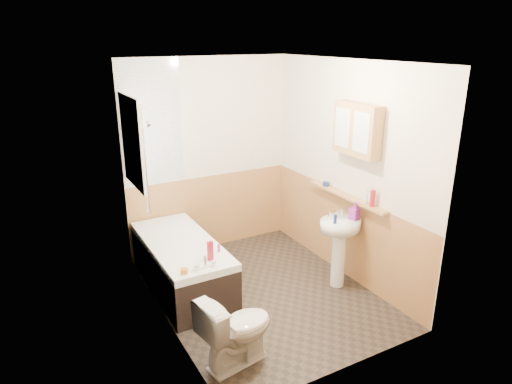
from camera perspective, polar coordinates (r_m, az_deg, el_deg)
floor at (r=5.23m, az=0.81°, el=-12.49°), size 2.80×2.80×0.00m
ceiling at (r=4.46m, az=0.97°, el=16.05°), size 2.80×2.80×0.00m
wall_back at (r=5.91m, az=-5.94°, el=4.40°), size 2.20×0.02×2.50m
wall_front at (r=3.63m, az=12.07°, el=-5.53°), size 2.20×0.02×2.50m
wall_left at (r=4.28m, az=-12.12°, el=-1.64°), size 0.02×2.80×2.50m
wall_right at (r=5.31m, az=11.35°, el=2.44°), size 0.02×2.80×2.50m
wainscot_right at (r=5.55m, az=10.67°, el=-5.02°), size 0.01×2.80×1.00m
wainscot_front at (r=4.00m, az=11.10°, el=-15.24°), size 2.20×0.01×1.00m
wainscot_back at (r=6.12m, az=-5.62°, el=-2.46°), size 2.20×0.01×1.00m
tile_cladding_left at (r=4.29m, az=-11.84°, el=-1.59°), size 0.01×2.80×2.50m
tile_return_back at (r=5.55m, az=-12.98°, el=8.34°), size 0.75×0.01×1.50m
window at (r=5.07m, az=-15.15°, el=6.04°), size 0.03×0.79×0.99m
bathtub at (r=5.26m, az=-9.26°, el=-8.81°), size 0.70×1.60×0.71m
shower_riser at (r=4.72m, az=-13.64°, el=4.88°), size 0.10×0.08×1.15m
toilet at (r=4.10m, az=-2.45°, el=-16.81°), size 0.74×0.50×0.67m
sink at (r=5.19m, az=10.40°, el=-5.79°), size 0.47×0.38×0.92m
pine_shelf at (r=5.28m, az=11.17°, el=-0.50°), size 0.10×1.26×0.03m
medicine_cabinet at (r=4.96m, az=12.52°, el=7.63°), size 0.15×0.61×0.55m
foam_can at (r=4.95m, az=14.36°, el=-0.77°), size 0.06×0.06×0.18m
green_bottle at (r=5.01m, az=13.63°, el=-0.25°), size 0.05×0.05×0.22m
black_jar at (r=5.55m, az=8.73°, el=1.02°), size 0.08×0.08×0.05m
soap_bottle at (r=5.13m, az=12.20°, el=-2.86°), size 0.13×0.22×0.09m
clear_bottle at (r=4.97m, az=9.86°, el=-3.35°), size 0.05×0.05×0.10m
blue_gel at (r=4.66m, az=-5.74°, el=-7.34°), size 0.06×0.04×0.21m
cream_jar at (r=4.48m, az=-8.96°, el=-9.73°), size 0.10×0.10×0.05m
orange_bottle at (r=4.84m, az=-4.67°, el=-7.02°), size 0.03×0.03×0.09m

